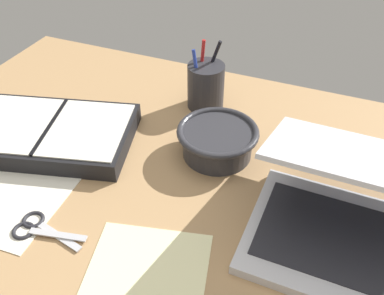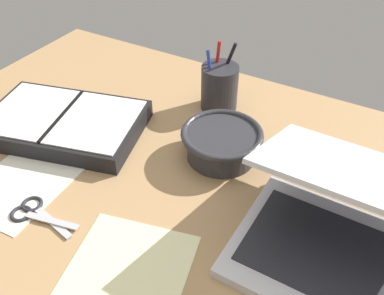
{
  "view_description": "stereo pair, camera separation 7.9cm",
  "coord_description": "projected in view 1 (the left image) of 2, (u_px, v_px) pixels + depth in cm",
  "views": [
    {
      "loc": [
        18.65,
        -47.48,
        59.13
      ],
      "look_at": [
        -4.43,
        8.96,
        9.0
      ],
      "focal_mm": 40.0,
      "sensor_mm": 36.0,
      "label": 1
    },
    {
      "loc": [
        25.74,
        -44.03,
        59.13
      ],
      "look_at": [
        -4.43,
        8.96,
        9.0
      ],
      "focal_mm": 40.0,
      "sensor_mm": 36.0,
      "label": 2
    }
  ],
  "objects": [
    {
      "name": "planner",
      "position": [
        52.0,
        133.0,
        0.9
      ],
      "size": [
        37.76,
        29.3,
        4.33
      ],
      "rotation": [
        0.0,
        0.0,
        0.26
      ],
      "color": "black",
      "rests_on": "desk_top"
    },
    {
      "name": "pen_cup",
      "position": [
        206.0,
        86.0,
        0.99
      ],
      "size": [
        8.51,
        8.51,
        15.95
      ],
      "color": "#28282D",
      "rests_on": "desk_top"
    },
    {
      "name": "bowl",
      "position": [
        217.0,
        140.0,
        0.86
      ],
      "size": [
        16.51,
        16.51,
        6.38
      ],
      "color": "#2D2D33",
      "rests_on": "desk_top"
    },
    {
      "name": "scissors",
      "position": [
        36.0,
        228.0,
        0.73
      ],
      "size": [
        13.11,
        6.51,
        0.8
      ],
      "rotation": [
        0.0,
        0.0,
        0.0
      ],
      "color": "#B7B7BC",
      "rests_on": "desk_top"
    },
    {
      "name": "paper_sheet_beside_planner",
      "position": [
        27.0,
        190.0,
        0.8
      ],
      "size": [
        17.82,
        26.91,
        0.16
      ],
      "primitive_type": "cube",
      "rotation": [
        0.0,
        0.0,
        0.05
      ],
      "color": "silver",
      "rests_on": "desk_top"
    },
    {
      "name": "desk_top",
      "position": [
        196.0,
        217.0,
        0.76
      ],
      "size": [
        140.0,
        100.0,
        2.0
      ],
      "primitive_type": "cube",
      "color": "tan",
      "rests_on": "ground"
    },
    {
      "name": "laptop",
      "position": [
        351.0,
        214.0,
        0.69
      ],
      "size": [
        31.13,
        31.89,
        17.57
      ],
      "rotation": [
        0.0,
        0.0,
        -0.02
      ],
      "color": "silver",
      "rests_on": "desk_top"
    }
  ]
}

